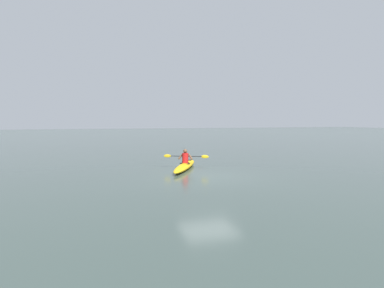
% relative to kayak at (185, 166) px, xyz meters
% --- Properties ---
extents(ground_plane, '(160.00, 160.00, 0.00)m').
position_rel_kayak_xyz_m(ground_plane, '(-0.42, 2.48, -0.16)').
color(ground_plane, '#384742').
extents(kayak, '(2.63, 4.34, 0.31)m').
position_rel_kayak_xyz_m(kayak, '(0.00, 0.00, 0.00)').
color(kayak, '#EAB214').
rests_on(kayak, ground).
extents(kayaker, '(2.15, 1.14, 0.72)m').
position_rel_kayak_xyz_m(kayaker, '(-0.07, -0.13, 0.46)').
color(kayaker, red).
rests_on(kayaker, kayak).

